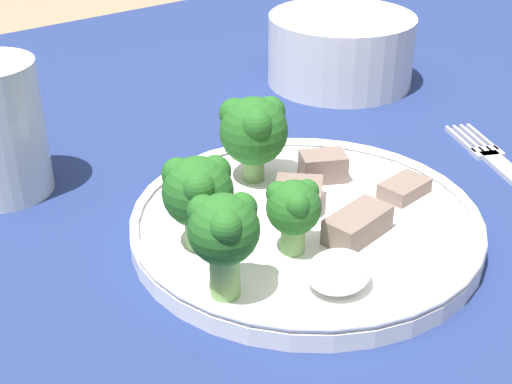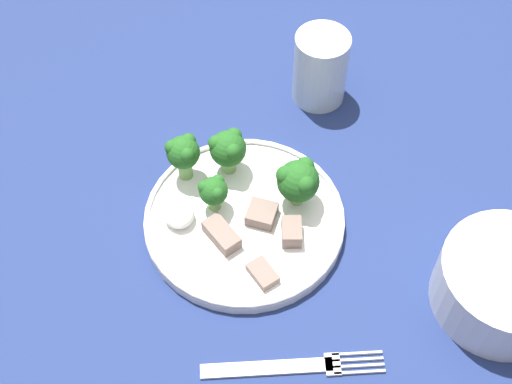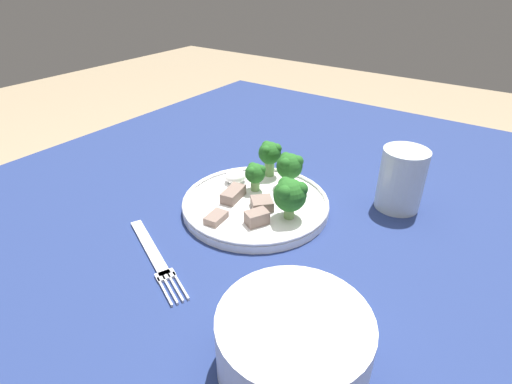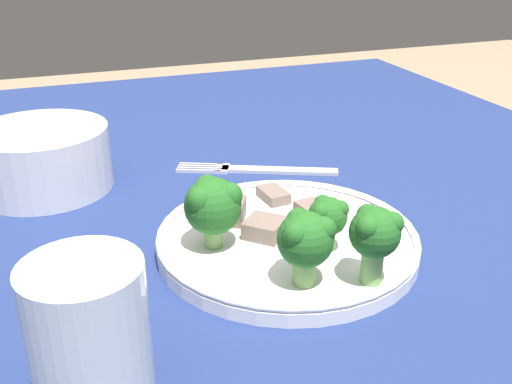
% 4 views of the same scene
% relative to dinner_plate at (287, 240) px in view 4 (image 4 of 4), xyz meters
% --- Properties ---
extents(table, '(1.28, 1.05, 0.75)m').
position_rel_dinner_plate_xyz_m(table, '(0.03, 0.04, -0.10)').
color(table, navy).
rests_on(table, ground_plane).
extents(dinner_plate, '(0.23, 0.23, 0.02)m').
position_rel_dinner_plate_xyz_m(dinner_plate, '(0.00, 0.00, 0.00)').
color(dinner_plate, white).
rests_on(dinner_plate, table).
extents(fork, '(0.10, 0.18, 0.00)m').
position_rel_dinner_plate_xyz_m(fork, '(0.18, -0.04, -0.01)').
color(fork, silver).
rests_on(fork, table).
extents(cream_bowl, '(0.14, 0.14, 0.07)m').
position_rel_dinner_plate_xyz_m(cream_bowl, '(0.21, 0.20, 0.02)').
color(cream_bowl, silver).
rests_on(cream_bowl, table).
extents(drinking_glass, '(0.07, 0.07, 0.10)m').
position_rel_dinner_plate_xyz_m(drinking_glass, '(-0.14, 0.18, 0.03)').
color(drinking_glass, silver).
rests_on(drinking_glass, table).
extents(broccoli_floret_near_rim_left, '(0.04, 0.04, 0.06)m').
position_rel_dinner_plate_xyz_m(broccoli_floret_near_rim_left, '(-0.07, 0.02, 0.04)').
color(broccoli_floret_near_rim_left, '#709E56').
rests_on(broccoli_floret_near_rim_left, dinner_plate).
extents(broccoli_floret_center_left, '(0.03, 0.03, 0.05)m').
position_rel_dinner_plate_xyz_m(broccoli_floret_center_left, '(-0.03, -0.02, 0.03)').
color(broccoli_floret_center_left, '#709E56').
rests_on(broccoli_floret_center_left, dinner_plate).
extents(broccoli_floret_back_left, '(0.04, 0.04, 0.06)m').
position_rel_dinner_plate_xyz_m(broccoli_floret_back_left, '(-0.09, -0.03, 0.04)').
color(broccoli_floret_back_left, '#709E56').
rests_on(broccoli_floret_back_left, dinner_plate).
extents(broccoli_floret_front_left, '(0.05, 0.05, 0.06)m').
position_rel_dinner_plate_xyz_m(broccoli_floret_front_left, '(0.01, 0.07, 0.04)').
color(broccoli_floret_front_left, '#709E56').
rests_on(broccoli_floret_front_left, dinner_plate).
extents(meat_slice_front_slice, '(0.04, 0.03, 0.02)m').
position_rel_dinner_plate_xyz_m(meat_slice_front_slice, '(0.05, 0.03, 0.01)').
color(meat_slice_front_slice, '#756056').
rests_on(meat_slice_front_slice, dinner_plate).
extents(meat_slice_middle_slice, '(0.05, 0.05, 0.02)m').
position_rel_dinner_plate_xyz_m(meat_slice_middle_slice, '(0.01, 0.02, 0.01)').
color(meat_slice_middle_slice, '#756056').
rests_on(meat_slice_middle_slice, dinner_plate).
extents(meat_slice_rear_slice, '(0.04, 0.03, 0.01)m').
position_rel_dinner_plate_xyz_m(meat_slice_rear_slice, '(0.08, -0.02, 0.01)').
color(meat_slice_rear_slice, '#756056').
rests_on(meat_slice_rear_slice, dinner_plate).
extents(meat_slice_edge_slice, '(0.05, 0.03, 0.02)m').
position_rel_dinner_plate_xyz_m(meat_slice_edge_slice, '(0.01, -0.03, 0.01)').
color(meat_slice_edge_slice, '#756056').
rests_on(meat_slice_edge_slice, dinner_plate).
extents(sauce_dollop, '(0.04, 0.03, 0.02)m').
position_rel_dinner_plate_xyz_m(sauce_dollop, '(-0.03, -0.07, 0.01)').
color(sauce_dollop, white).
rests_on(sauce_dollop, dinner_plate).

